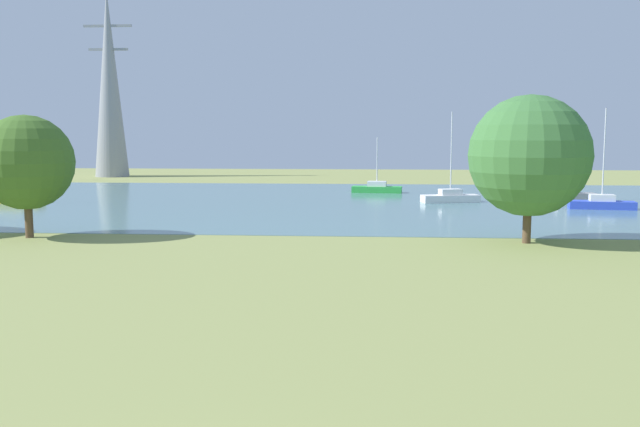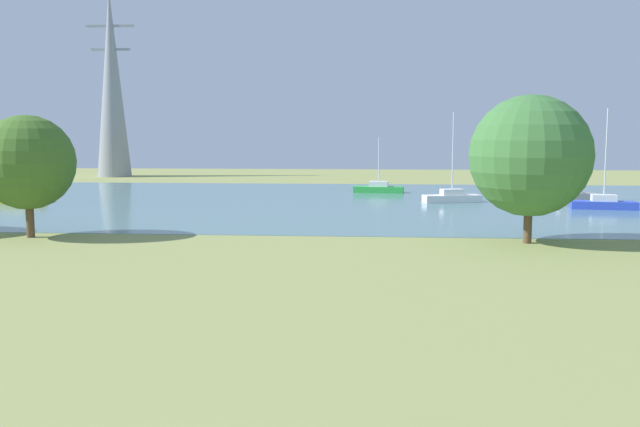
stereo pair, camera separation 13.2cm
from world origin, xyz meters
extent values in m
plane|color=#8C9351|center=(0.00, 22.00, 0.00)|extent=(160.00, 160.00, 0.00)
cube|color=slate|center=(0.00, 50.00, 0.01)|extent=(140.00, 40.00, 0.02)
cube|color=white|center=(9.73, 49.98, 0.32)|extent=(5.02, 2.55, 0.60)
cube|color=white|center=(9.73, 49.98, 0.87)|extent=(2.00, 1.48, 0.50)
cylinder|color=silver|center=(9.73, 49.98, 4.08)|extent=(0.10, 0.10, 6.91)
cube|color=yellow|center=(-26.41, 46.47, 0.32)|extent=(4.82, 1.57, 0.60)
cube|color=white|center=(-26.41, 46.47, 0.87)|extent=(1.82, 1.12, 0.50)
cylinder|color=silver|center=(-26.41, 46.47, 3.35)|extent=(0.10, 0.10, 5.47)
cube|color=green|center=(3.65, 58.84, 0.32)|extent=(4.92, 1.95, 0.60)
cube|color=white|center=(3.65, 58.84, 0.87)|extent=(1.90, 1.27, 0.50)
cylinder|color=silver|center=(3.65, 58.84, 2.99)|extent=(0.10, 0.10, 4.74)
cube|color=gray|center=(20.02, 52.69, 0.32)|extent=(4.86, 1.69, 0.60)
cube|color=white|center=(20.02, 52.69, 0.87)|extent=(1.84, 1.17, 0.50)
cylinder|color=silver|center=(20.02, 52.69, 3.63)|extent=(0.10, 0.10, 6.03)
cube|color=blue|center=(20.70, 45.58, 0.32)|extent=(4.96, 2.15, 0.60)
cube|color=white|center=(20.70, 45.58, 0.87)|extent=(1.93, 1.34, 0.50)
cylinder|color=silver|center=(20.70, 45.58, 4.13)|extent=(0.10, 0.10, 7.02)
cylinder|color=brown|center=(-15.88, 28.35, 1.18)|extent=(0.44, 0.44, 2.36)
sphere|color=#3F6725|center=(-15.88, 28.35, 4.19)|extent=(5.22, 5.22, 5.22)
cylinder|color=brown|center=(11.33, 28.43, 1.19)|extent=(0.44, 0.44, 2.39)
sphere|color=#3D7339|center=(11.33, 28.43, 4.62)|extent=(6.36, 6.36, 6.36)
cone|color=gray|center=(-31.31, 81.55, 12.25)|extent=(4.40, 4.40, 24.51)
cube|color=gray|center=(-31.31, 81.55, 19.61)|extent=(6.40, 0.30, 0.30)
cube|color=gray|center=(-31.31, 81.55, 16.61)|extent=(5.20, 0.30, 0.30)
camera|label=1|loc=(3.11, -8.65, 5.82)|focal=39.02mm
camera|label=2|loc=(3.24, -8.64, 5.82)|focal=39.02mm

